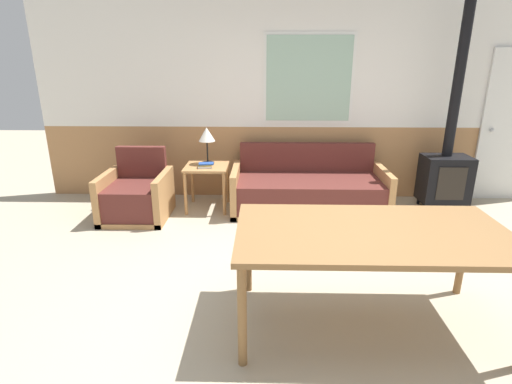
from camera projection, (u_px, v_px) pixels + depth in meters
name	position (u px, v px, depth m)	size (l,w,h in m)	color
ground_plane	(322.00, 296.00, 3.37)	(16.00, 16.00, 0.00)	#B2A58C
wall_back	(302.00, 101.00, 5.43)	(7.20, 0.09, 2.70)	#AD7A4C
couch	(308.00, 191.00, 5.23)	(1.99, 0.90, 0.82)	#B27F4C
armchair	(137.00, 197.00, 4.98)	(0.79, 0.80, 0.83)	#B27F4C
side_table	(207.00, 173.00, 5.20)	(0.55, 0.55, 0.59)	#B27F4C
table_lamp	(207.00, 136.00, 5.15)	(0.21, 0.21, 0.48)	black
book_stack	(205.00, 165.00, 5.06)	(0.21, 0.14, 0.06)	white
dining_table	(372.00, 239.00, 2.80)	(1.91, 1.01, 0.77)	olive
wood_stove	(447.00, 164.00, 5.16)	(0.59, 0.42, 2.57)	black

